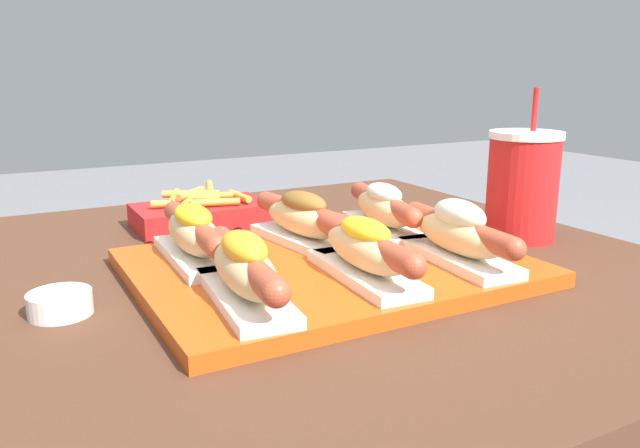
{
  "coord_description": "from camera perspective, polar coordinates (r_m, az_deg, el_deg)",
  "views": [
    {
      "loc": [
        -0.3,
        -0.69,
        0.99
      ],
      "look_at": [
        0.05,
        -0.05,
        0.81
      ],
      "focal_mm": 35.0,
      "sensor_mm": 36.0,
      "label": 1
    }
  ],
  "objects": [
    {
      "name": "hot_dog_5",
      "position": [
        0.87,
        5.82,
        1.43
      ],
      "size": [
        0.09,
        0.21,
        0.07
      ],
      "color": "white",
      "rests_on": "serving_tray"
    },
    {
      "name": "fries_basket",
      "position": [
        1.0,
        -10.81,
        0.99
      ],
      "size": [
        0.2,
        0.14,
        0.06
      ],
      "color": "red",
      "rests_on": "patio_table"
    },
    {
      "name": "hot_dog_3",
      "position": [
        0.75,
        -11.47,
        -0.87
      ],
      "size": [
        0.07,
        0.22,
        0.07
      ],
      "color": "white",
      "rests_on": "serving_tray"
    },
    {
      "name": "hot_dog_4",
      "position": [
        0.81,
        -1.52,
        0.49
      ],
      "size": [
        0.08,
        0.22,
        0.07
      ],
      "color": "white",
      "rests_on": "serving_tray"
    },
    {
      "name": "sauce_bowl",
      "position": [
        0.68,
        -22.69,
        -6.6
      ],
      "size": [
        0.06,
        0.06,
        0.02
      ],
      "color": "silver",
      "rests_on": "patio_table"
    },
    {
      "name": "hot_dog_2",
      "position": [
        0.75,
        12.54,
        -0.86
      ],
      "size": [
        0.07,
        0.22,
        0.08
      ],
      "color": "white",
      "rests_on": "serving_tray"
    },
    {
      "name": "hot_dog_0",
      "position": [
        0.61,
        -6.9,
        -4.11
      ],
      "size": [
        0.08,
        0.22,
        0.07
      ],
      "color": "white",
      "rests_on": "serving_tray"
    },
    {
      "name": "drink_cup",
      "position": [
        0.94,
        18.03,
        3.38
      ],
      "size": [
        0.1,
        0.1,
        0.22
      ],
      "color": "red",
      "rests_on": "patio_table"
    },
    {
      "name": "hot_dog_1",
      "position": [
        0.68,
        4.12,
        -2.29
      ],
      "size": [
        0.07,
        0.22,
        0.07
      ],
      "color": "white",
      "rests_on": "serving_tray"
    },
    {
      "name": "serving_tray",
      "position": [
        0.75,
        0.73,
        -3.96
      ],
      "size": [
        0.45,
        0.35,
        0.02
      ],
      "color": "#CC4C14",
      "rests_on": "patio_table"
    }
  ]
}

